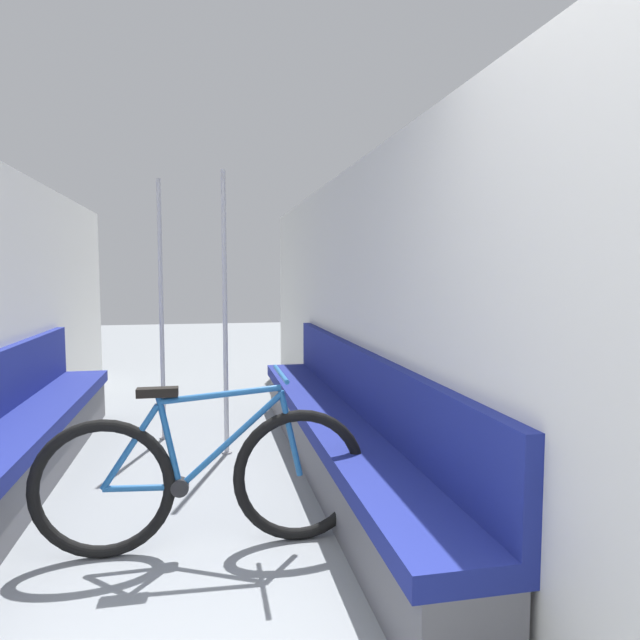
# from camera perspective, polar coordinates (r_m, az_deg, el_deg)

# --- Properties ---
(wall_right) EXTENTS (0.10, 8.72, 2.21)m
(wall_right) POSITION_cam_1_polar(r_m,az_deg,el_deg) (4.07, 4.76, 0.38)
(wall_right) COLOR silver
(wall_right) RESTS_ON ground
(bench_seat_row_left) EXTENTS (0.45, 4.24, 0.89)m
(bench_seat_row_left) POSITION_cam_1_polar(r_m,az_deg,el_deg) (4.11, -28.72, -11.62)
(bench_seat_row_left) COLOR #5B5B60
(bench_seat_row_left) RESTS_ON ground
(bench_seat_row_right) EXTENTS (0.45, 4.24, 0.89)m
(bench_seat_row_right) POSITION_cam_1_polar(r_m,az_deg,el_deg) (4.02, 1.76, -11.36)
(bench_seat_row_right) COLOR #5B5B60
(bench_seat_row_right) RESTS_ON ground
(bicycle) EXTENTS (1.68, 0.46, 0.90)m
(bicycle) POSITION_cam_1_polar(r_m,az_deg,el_deg) (3.06, -11.50, -15.25)
(bicycle) COLOR black
(bicycle) RESTS_ON ground
(grab_pole_near) EXTENTS (0.08, 0.08, 2.19)m
(grab_pole_near) POSITION_cam_1_polar(r_m,az_deg,el_deg) (4.44, -9.48, 0.21)
(grab_pole_near) COLOR gray
(grab_pole_near) RESTS_ON ground
(grab_pole_far) EXTENTS (0.08, 0.08, 2.19)m
(grab_pole_far) POSITION_cam_1_polar(r_m,az_deg,el_deg) (4.96, -15.57, 0.57)
(grab_pole_far) COLOR gray
(grab_pole_far) RESTS_ON ground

